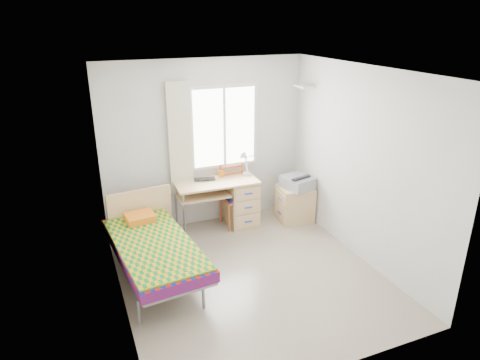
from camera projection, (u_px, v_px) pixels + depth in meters
name	position (u px, v px, depth m)	size (l,w,h in m)	color
floor	(250.00, 275.00, 5.57)	(3.50, 3.50, 0.00)	#BCAD93
ceiling	(252.00, 71.00, 4.64)	(3.50, 3.50, 0.00)	white
wall_back	(206.00, 144.00, 6.61)	(3.20, 3.20, 0.00)	silver
wall_left	(113.00, 203.00, 4.53)	(3.50, 3.50, 0.00)	silver
wall_right	(361.00, 166.00, 5.67)	(3.50, 3.50, 0.00)	silver
window	(224.00, 127.00, 6.61)	(1.10, 0.04, 1.30)	white
curtain	(180.00, 139.00, 6.35)	(0.35, 0.05, 1.70)	beige
floating_shelf	(304.00, 86.00, 6.54)	(0.20, 0.32, 0.03)	white
bed	(153.00, 245.00, 5.48)	(1.10, 2.04, 0.85)	gray
desk	(237.00, 199.00, 6.80)	(1.28, 0.62, 0.79)	#DEB774
chair	(235.00, 192.00, 6.78)	(0.47, 0.47, 0.98)	#A44B1F
cabinet	(295.00, 204.00, 6.98)	(0.58, 0.52, 0.58)	tan
printer	(298.00, 182.00, 6.81)	(0.50, 0.54, 0.20)	gray
laptop	(205.00, 180.00, 6.55)	(0.33, 0.21, 0.03)	black
pen_cup	(221.00, 173.00, 6.71)	(0.09, 0.09, 0.11)	orange
task_lamp	(246.00, 161.00, 6.57)	(0.24, 0.33, 0.45)	white
book	(206.00, 195.00, 6.55)	(0.18, 0.25, 0.02)	gray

